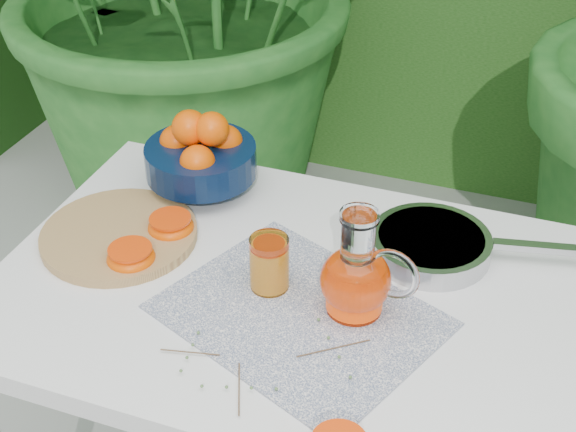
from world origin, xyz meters
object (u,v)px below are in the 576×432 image
(white_table, at_px, (284,319))
(juice_pitcher, at_px, (357,278))
(cutting_board, at_px, (119,235))
(fruit_bowl, at_px, (201,153))
(saute_pan, at_px, (432,244))

(white_table, distance_m, juice_pitcher, 0.20)
(white_table, height_order, cutting_board, cutting_board)
(fruit_bowl, relative_size, juice_pitcher, 1.48)
(white_table, distance_m, fruit_bowl, 0.39)
(cutting_board, relative_size, fruit_bowl, 1.02)
(white_table, distance_m, cutting_board, 0.35)
(fruit_bowl, bearing_deg, cutting_board, -108.53)
(white_table, distance_m, saute_pan, 0.30)
(white_table, height_order, juice_pitcher, juice_pitcher)
(white_table, height_order, fruit_bowl, fruit_bowl)
(cutting_board, relative_size, juice_pitcher, 1.51)
(saute_pan, bearing_deg, fruit_bowl, 172.64)
(fruit_bowl, height_order, juice_pitcher, juice_pitcher)
(fruit_bowl, xyz_separation_m, juice_pitcher, (0.40, -0.26, -0.01))
(white_table, relative_size, fruit_bowl, 3.51)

